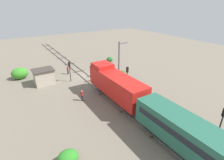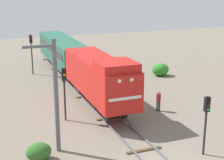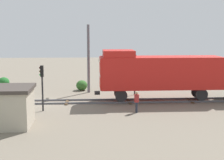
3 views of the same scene
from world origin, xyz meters
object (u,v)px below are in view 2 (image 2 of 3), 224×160
Objects in this scene: locomotive at (100,76)px; traffic_signal_mid at (64,85)px; catenary_mast at (55,94)px; passenger_car_leading at (62,50)px; traffic_signal_far at (31,47)px; traffic_signal_near at (206,115)px; worker_by_signal at (158,99)px.

locomotive is 2.82× the size of traffic_signal_mid.
locomotive is 1.63× the size of catenary_mast.
passenger_car_leading is 20.43m from catenary_mast.
traffic_signal_mid is 5.06m from catenary_mast.
locomotive is at bearing 26.98° from traffic_signal_mid.
traffic_signal_far reaches higher than passenger_car_leading.
traffic_signal_mid is at bearing -89.22° from traffic_signal_far.
traffic_signal_near is 9.15m from catenary_mast.
traffic_signal_far is at bearing 106.39° from traffic_signal_near.
traffic_signal_far is at bearing 96.57° from worker_by_signal.
traffic_signal_mid is 7.87m from worker_by_signal.
traffic_signal_mid is at bearing -153.02° from locomotive.
traffic_signal_near reaches higher than worker_by_signal.
worker_by_signal is (4.20, -15.88, -1.53)m from passenger_car_leading.
worker_by_signal is (4.20, -2.55, -1.78)m from locomotive.
catenary_mast is at bearing 155.75° from traffic_signal_near.
locomotive is at bearing 128.65° from worker_by_signal.
locomotive reaches higher than passenger_car_leading.
worker_by_signal is 0.24× the size of catenary_mast.
catenary_mast is (-5.07, -19.75, 1.28)m from passenger_car_leading.
worker_by_signal is at bearing -75.19° from passenger_car_leading.
locomotive is at bearing -74.50° from traffic_signal_far.
locomotive is 13.34m from passenger_car_leading.
traffic_signal_far reaches higher than worker_by_signal.
worker_by_signal is at bearing -31.24° from locomotive.
catenary_mast is (-5.07, -6.41, 1.03)m from locomotive.
traffic_signal_mid is 2.42× the size of worker_by_signal.
locomotive is at bearing 51.66° from catenary_mast.
passenger_car_leading is 1.97× the size of catenary_mast.
traffic_signal_far is (-3.60, 12.98, 0.36)m from locomotive.
traffic_signal_mid is at bearing 70.37° from catenary_mast.
traffic_signal_near is (3.20, -23.47, 0.09)m from passenger_car_leading.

